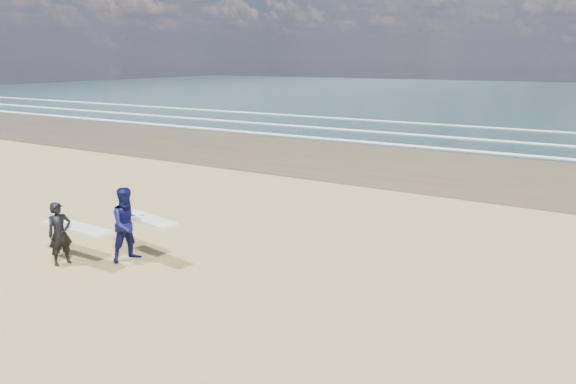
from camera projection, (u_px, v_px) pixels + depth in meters
The scene contains 2 objects.
surfer_near at pixel (63, 233), 13.05m from camera, with size 2.21×0.98×1.64m.
surfer_far at pixel (129, 224), 13.28m from camera, with size 2.26×1.35×1.96m.
Camera 1 is at (10.83, -7.24, 5.14)m, focal length 32.00 mm.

